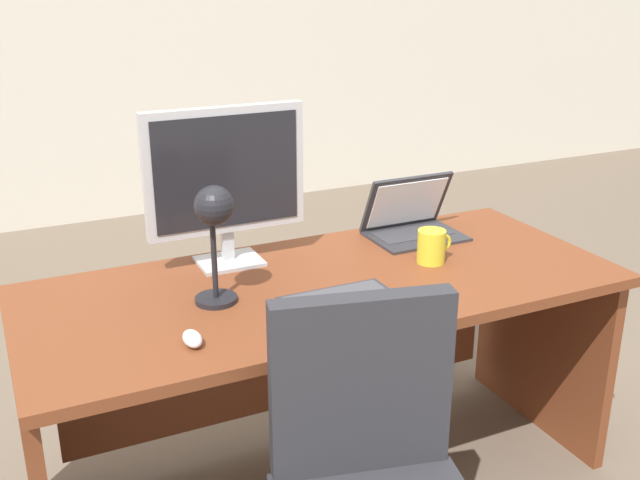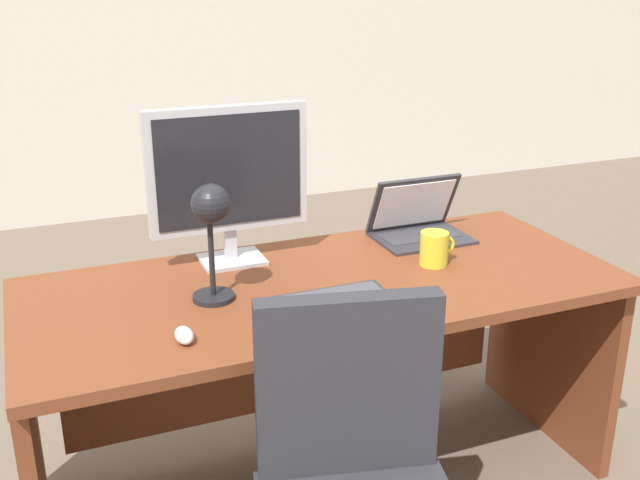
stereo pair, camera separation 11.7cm
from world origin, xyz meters
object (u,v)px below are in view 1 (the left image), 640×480
Objects in this scene: mouse at (192,339)px; laptop at (410,217)px; desk at (318,336)px; monitor at (226,176)px; desk_lamp at (214,221)px; coffee_mug at (432,246)px; keyboard at (338,300)px.

laptop is at bearing 27.16° from mouse.
mouse is (-0.48, -0.28, 0.23)m from desk.
monitor is 1.59× the size of laptop.
mouse reaches higher than desk.
laptop is 0.86m from desk_lamp.
coffee_mug reaches higher than mouse.
laptop is 0.27m from coffee_mug.
coffee_mug is (0.59, -0.27, -0.24)m from monitor.
coffee_mug is (0.72, 0.02, -0.20)m from desk_lamp.
coffee_mug is at bearing 1.31° from desk_lamp.
desk is 0.31m from keyboard.
keyboard reaches higher than desk.
keyboard is (0.18, -0.42, -0.28)m from monitor.
desk_lamp is (-0.13, -0.29, -0.04)m from monitor.
laptop is 1.05m from mouse.
monitor reaches higher than desk_lamp.
desk is at bearing 171.30° from coffee_mug.
laptop is 0.99× the size of keyboard.
laptop reaches higher than desk.
desk_lamp is (-0.34, -0.07, 0.46)m from desk.
mouse is 0.88m from coffee_mug.
coffee_mug reaches higher than desk.
laptop is (0.67, -0.01, -0.22)m from monitor.
monitor is 1.46× the size of desk_lamp.
desk_lamp is 0.75m from coffee_mug.
monitor reaches higher than desk.
desk_lamp is at bearing -160.92° from laptop.
keyboard is 2.68× the size of coffee_mug.
monitor is at bearing 155.53° from coffee_mug.
mouse is at bearing -118.38° from monitor.
desk_lamp reaches higher than desk.
coffee_mug is at bearing -8.70° from desk.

